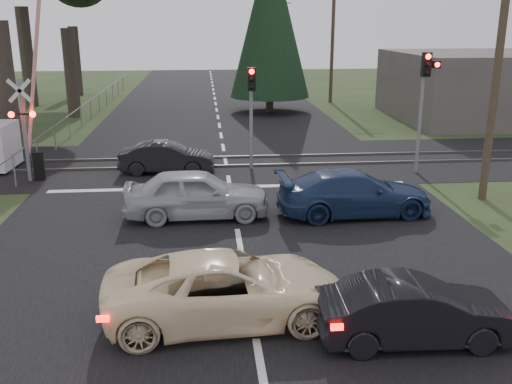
{
  "coord_description": "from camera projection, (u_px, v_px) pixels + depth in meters",
  "views": [
    {
      "loc": [
        -0.88,
        -11.76,
        5.84
      ],
      "look_at": [
        0.5,
        3.22,
        1.3
      ],
      "focal_mm": 40.0,
      "sensor_mm": 36.0,
      "label": 1
    }
  ],
  "objects": [
    {
      "name": "fence_left",
      "position": [
        87.0,
        123.0,
        33.74
      ],
      "size": [
        0.1,
        36.0,
        1.2
      ],
      "primitive_type": null,
      "color": "slate",
      "rests_on": "ground"
    },
    {
      "name": "rail_near",
      "position": [
        226.0,
        166.0,
        23.64
      ],
      "size": [
        120.0,
        0.12,
        0.1
      ],
      "primitive_type": "cube",
      "color": "#59544C",
      "rests_on": "ground"
    },
    {
      "name": "ground",
      "position": [
        247.0,
        288.0,
        12.98
      ],
      "size": [
        120.0,
        120.0,
        0.0
      ],
      "primitive_type": "plane",
      "color": "#2B3919",
      "rests_on": "ground"
    },
    {
      "name": "rail_far",
      "position": [
        225.0,
        157.0,
        25.17
      ],
      "size": [
        120.0,
        0.12,
        0.1
      ],
      "primitive_type": "cube",
      "color": "#59544C",
      "rests_on": "ground"
    },
    {
      "name": "crossing_signal",
      "position": [
        31.0,
        127.0,
        21.08
      ],
      "size": [
        1.62,
        0.38,
        6.96
      ],
      "color": "slate",
      "rests_on": "ground"
    },
    {
      "name": "cream_coupe",
      "position": [
        227.0,
        288.0,
        11.45
      ],
      "size": [
        5.06,
        2.59,
        1.37
      ],
      "primitive_type": "imported",
      "rotation": [
        0.0,
        0.0,
        1.64
      ],
      "color": "#FBE3B4",
      "rests_on": "ground"
    },
    {
      "name": "utility_pole_mid",
      "position": [
        333.0,
        37.0,
        40.96
      ],
      "size": [
        1.8,
        0.26,
        9.0
      ],
      "color": "#4C3D2D",
      "rests_on": "ground"
    },
    {
      "name": "dark_hatchback",
      "position": [
        415.0,
        312.0,
        10.66
      ],
      "size": [
        3.75,
        1.41,
        1.22
      ],
      "primitive_type": "imported",
      "rotation": [
        0.0,
        0.0,
        1.54
      ],
      "color": "black",
      "rests_on": "ground"
    },
    {
      "name": "stop_line",
      "position": [
        230.0,
        187.0,
        20.79
      ],
      "size": [
        13.0,
        0.35,
        0.0
      ],
      "primitive_type": "cube",
      "color": "silver",
      "rests_on": "ground"
    },
    {
      "name": "building_right",
      "position": [
        512.0,
        86.0,
        34.95
      ],
      "size": [
        14.0,
        10.0,
        4.0
      ],
      "primitive_type": "cube",
      "color": "#59514C",
      "rests_on": "ground"
    },
    {
      "name": "dark_car_far",
      "position": [
        167.0,
        158.0,
        22.62
      ],
      "size": [
        3.8,
        1.54,
        1.22
      ],
      "primitive_type": "imported",
      "rotation": [
        0.0,
        0.0,
        1.5
      ],
      "color": "black",
      "rests_on": "ground"
    },
    {
      "name": "traffic_signal_center",
      "position": [
        251.0,
        101.0,
        22.44
      ],
      "size": [
        0.32,
        0.48,
        4.1
      ],
      "color": "slate",
      "rests_on": "ground"
    },
    {
      "name": "traffic_signal_right",
      "position": [
        425.0,
        89.0,
        21.71
      ],
      "size": [
        0.68,
        0.48,
        4.7
      ],
      "color": "slate",
      "rests_on": "ground"
    },
    {
      "name": "silver_car",
      "position": [
        197.0,
        194.0,
        17.43
      ],
      "size": [
        4.44,
        1.83,
        1.51
      ],
      "primitive_type": "imported",
      "rotation": [
        0.0,
        0.0,
        1.58
      ],
      "color": "#A5A9AD",
      "rests_on": "ground"
    },
    {
      "name": "conifer_tree",
      "position": [
        270.0,
        18.0,
        36.34
      ],
      "size": [
        5.2,
        5.2,
        11.0
      ],
      "color": "#473D33",
      "rests_on": "ground"
    },
    {
      "name": "road",
      "position": [
        228.0,
        174.0,
        22.51
      ],
      "size": [
        14.0,
        100.0,
        0.01
      ],
      "primitive_type": "cube",
      "color": "black",
      "rests_on": "ground"
    },
    {
      "name": "blue_sedan",
      "position": [
        354.0,
        193.0,
        17.68
      ],
      "size": [
        4.91,
        2.23,
        1.4
      ],
      "primitive_type": "imported",
      "rotation": [
        0.0,
        0.0,
        1.63
      ],
      "color": "navy",
      "rests_on": "ground"
    },
    {
      "name": "rail_corridor",
      "position": [
        226.0,
        162.0,
        24.42
      ],
      "size": [
        120.0,
        8.0,
        0.01
      ],
      "primitive_type": "cube",
      "color": "black",
      "rests_on": "ground"
    },
    {
      "name": "utility_pole_far",
      "position": [
        284.0,
        31.0,
        64.79
      ],
      "size": [
        1.8,
        0.26,
        9.0
      ],
      "color": "#4C3D2D",
      "rests_on": "ground"
    },
    {
      "name": "utility_pole_near",
      "position": [
        499.0,
        57.0,
        18.08
      ],
      "size": [
        1.8,
        0.26,
        9.0
      ],
      "color": "#4C3D2D",
      "rests_on": "ground"
    }
  ]
}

